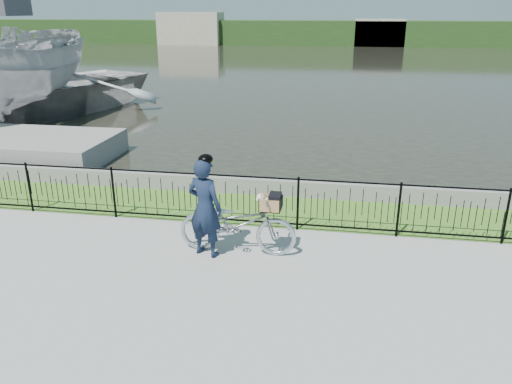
% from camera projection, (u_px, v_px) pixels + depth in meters
% --- Properties ---
extents(ground, '(120.00, 120.00, 0.00)m').
position_uv_depth(ground, '(234.00, 262.00, 9.04)').
color(ground, gray).
rests_on(ground, ground).
extents(grass_strip, '(60.00, 2.00, 0.01)m').
position_uv_depth(grass_strip, '(258.00, 208.00, 11.45)').
color(grass_strip, '#447123').
rests_on(grass_strip, ground).
extents(water, '(120.00, 120.00, 0.00)m').
position_uv_depth(water, '(320.00, 67.00, 39.60)').
color(water, black).
rests_on(water, ground).
extents(quay_wall, '(60.00, 0.30, 0.40)m').
position_uv_depth(quay_wall, '(264.00, 186.00, 12.31)').
color(quay_wall, slate).
rests_on(quay_wall, ground).
extents(fence, '(14.00, 0.06, 1.15)m').
position_uv_depth(fence, '(250.00, 201.00, 10.33)').
color(fence, black).
rests_on(fence, ground).
extents(far_treeline, '(120.00, 6.00, 3.00)m').
position_uv_depth(far_treeline, '(331.00, 33.00, 64.08)').
color(far_treeline, '#234018').
rests_on(far_treeline, ground).
extents(far_building_left, '(8.00, 4.00, 4.00)m').
position_uv_depth(far_building_left, '(191.00, 28.00, 64.87)').
color(far_building_left, '#A49A84').
rests_on(far_building_left, ground).
extents(far_building_right, '(6.00, 3.00, 3.20)m').
position_uv_depth(far_building_right, '(379.00, 33.00, 61.71)').
color(far_building_right, '#A49A84').
rests_on(far_building_right, ground).
extents(bicycle_rig, '(2.20, 0.77, 1.22)m').
position_uv_depth(bicycle_rig, '(238.00, 223.00, 9.22)').
color(bicycle_rig, '#AAB0B7').
rests_on(bicycle_rig, ground).
extents(cyclist, '(0.79, 0.64, 1.93)m').
position_uv_depth(cyclist, '(205.00, 207.00, 9.01)').
color(cyclist, '#121C32').
rests_on(cyclist, ground).
extents(boat_near, '(3.88, 10.10, 5.69)m').
position_uv_depth(boat_near, '(2.00, 74.00, 18.55)').
color(boat_near, '#AEAEAE').
rests_on(boat_near, water).
extents(boat_far, '(10.87, 12.52, 2.17)m').
position_uv_depth(boat_far, '(37.00, 89.00, 21.44)').
color(boat_far, '#AEAEAE').
rests_on(boat_far, water).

